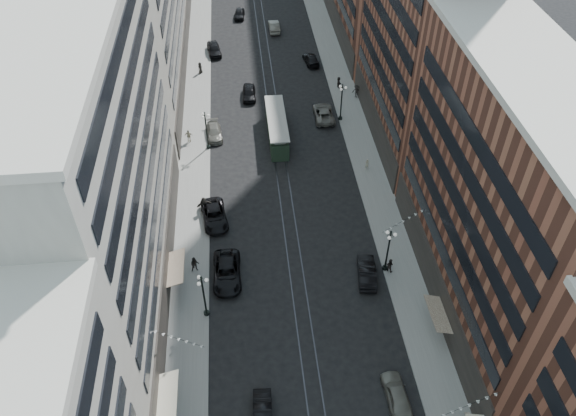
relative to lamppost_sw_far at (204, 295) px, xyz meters
name	(u,v)px	position (x,y,z in m)	size (l,w,h in m)	color
ground	(275,124)	(9.20, 32.00, -3.10)	(220.00, 220.00, 0.00)	black
sidewalk_west	(197,90)	(-1.80, 42.00, -3.02)	(4.00, 180.00, 0.15)	gray
sidewalk_east	(341,83)	(20.20, 42.00, -3.02)	(4.00, 180.00, 0.15)	gray
rail_west	(265,87)	(8.50, 42.00, -3.09)	(0.12, 180.00, 0.02)	#2D2D33
rail_east	(274,86)	(9.90, 42.00, -3.09)	(0.12, 180.00, 0.02)	#2D2D33
building_west_mid	(100,175)	(-7.80, 5.00, 10.90)	(8.00, 36.00, 28.00)	#A5A092
building_east_mid	(501,205)	(26.20, 0.00, 8.90)	(8.00, 30.00, 24.00)	brown
lamppost_sw_far	(204,295)	(0.00, 0.00, 0.00)	(1.03, 1.14, 5.52)	black
lamppost_sw_mid	(206,129)	(0.00, 27.00, 0.00)	(1.03, 1.14, 5.52)	black
lamppost_se_far	(388,249)	(18.40, 4.00, 0.00)	(1.03, 1.14, 5.52)	black
lamppost_se_mid	(341,101)	(18.40, 32.00, 0.00)	(1.03, 1.14, 5.52)	black
streetcar	(277,128)	(9.20, 28.79, -1.67)	(2.48, 11.20, 3.10)	#233826
car_2	(227,272)	(2.06, 4.51, -2.25)	(2.82, 6.11, 1.70)	black
car_4	(397,394)	(16.07, -10.34, -2.32)	(1.83, 4.54, 1.55)	slate
car_5	(263,415)	(4.70, -11.07, -2.37)	(1.55, 4.43, 1.46)	black
pedestrian_2	(195,264)	(-1.18, 5.69, -2.02)	(0.90, 0.50, 1.86)	black
car_7	(214,215)	(0.80, 13.16, -2.30)	(2.65, 5.76, 1.60)	black
car_8	(214,132)	(0.80, 29.74, -2.40)	(1.96, 4.82, 1.40)	#65635A
car_9	(214,49)	(0.80, 53.51, -2.24)	(2.02, 5.03, 1.71)	black
car_10	(367,272)	(16.26, 3.20, -2.28)	(1.72, 4.94, 1.63)	black
car_11	(324,113)	(16.13, 32.74, -2.30)	(2.63, 5.71, 1.59)	#68655C
car_12	(311,59)	(16.40, 48.73, -2.39)	(1.98, 4.87, 1.41)	black
car_13	(249,93)	(5.95, 39.23, -2.30)	(1.89, 4.69, 1.60)	black
car_14	(274,27)	(11.40, 61.11, -2.26)	(1.76, 5.05, 1.66)	#66655B
pedestrian_5	(204,204)	(-0.36, 14.80, -1.99)	(1.77, 0.51, 1.91)	black
pedestrian_6	(189,136)	(-2.52, 28.65, -2.02)	(1.09, 0.49, 1.86)	beige
pedestrian_7	(390,265)	(18.75, 3.73, -2.11)	(0.81, 0.44, 1.66)	black
pedestrian_8	(367,164)	(19.82, 20.61, -2.20)	(0.54, 0.36, 1.49)	#BDB79D
pedestrian_9	(356,91)	(21.70, 37.55, -1.98)	(1.25, 0.52, 1.94)	black
car_extra_0	(240,14)	(5.49, 67.31, -2.36)	(1.75, 4.34, 1.48)	black
pedestrian_extra_0	(200,68)	(-1.35, 47.07, -2.07)	(0.86, 0.47, 1.76)	black
pedestrian_extra_1	(339,82)	(19.57, 40.62, -2.11)	(1.56, 0.45, 1.68)	black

